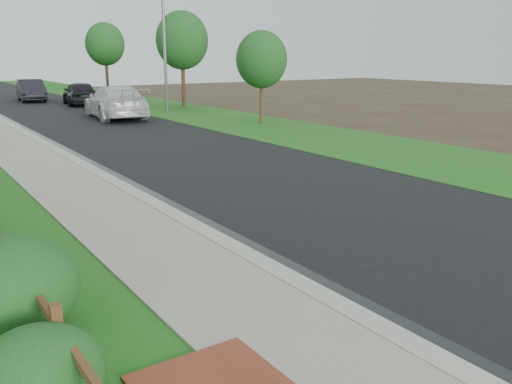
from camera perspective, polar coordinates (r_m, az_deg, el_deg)
ground at (r=8.05m, az=7.55°, el=-13.46°), size 120.00×120.00×0.00m
road at (r=41.53m, az=-20.89°, el=8.23°), size 8.00×90.00×0.02m
verge_far at (r=43.61m, az=-11.97°, el=9.11°), size 6.00×90.00×0.04m
white_suv at (r=33.61m, az=-14.59°, el=9.17°), size 3.44×6.94×1.94m
dark_car_mid at (r=43.45m, az=-18.06°, el=9.88°), size 2.81×5.43×1.77m
dark_car_far at (r=48.24m, az=-22.59°, el=9.85°), size 2.35×5.45×1.74m
streetlight at (r=36.69m, az=-9.97°, el=16.72°), size 2.19×0.65×9.55m
shrub_a at (r=6.31m, az=-21.93°, el=-17.56°), size 1.54×1.54×1.02m
shrub_b at (r=8.03m, az=-25.25°, el=-9.26°), size 2.22×2.22×1.42m
tree_near_right at (r=29.88m, az=0.60°, el=13.77°), size 2.77×2.77×4.99m
tree_mid_right at (r=40.08m, az=-7.80°, el=15.52°), size 3.71×3.71×6.73m
tree_far_right at (r=54.09m, az=-15.61°, el=14.75°), size 3.60×3.60×6.63m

